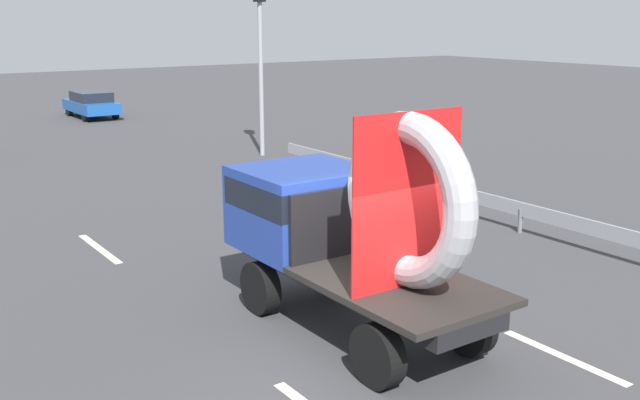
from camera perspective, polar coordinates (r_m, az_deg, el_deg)
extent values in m
plane|color=#38383A|center=(10.96, 3.65, -11.77)|extent=(120.00, 120.00, 0.00)
cylinder|color=black|center=(12.21, -4.62, -6.76)|extent=(0.28, 0.88, 0.88)
cylinder|color=black|center=(13.09, 1.83, -5.27)|extent=(0.28, 0.88, 0.88)
cylinder|color=black|center=(9.92, 4.47, -11.88)|extent=(0.28, 0.88, 0.88)
cylinder|color=black|center=(10.98, 11.45, -9.46)|extent=(0.28, 0.88, 0.88)
cube|color=black|center=(11.35, 2.90, -6.06)|extent=(1.30, 4.87, 0.25)
cube|color=navy|center=(12.27, -1.31, -0.58)|extent=(2.00, 1.89, 1.35)
cube|color=black|center=(12.15, -1.19, 0.72)|extent=(2.02, 1.80, 0.44)
cube|color=black|center=(10.60, 6.06, -6.58)|extent=(2.00, 2.98, 0.10)
cube|color=black|center=(11.48, 1.44, -1.73)|extent=(1.80, 0.08, 1.10)
torus|color=#9E9EA3|center=(10.12, 6.80, -0.05)|extent=(0.44, 2.45, 2.45)
cube|color=red|center=(10.12, 6.80, -0.05)|extent=(1.90, 0.03, 2.45)
cylinder|color=gray|center=(25.78, -4.58, 9.21)|extent=(0.16, 0.16, 5.23)
cube|color=gray|center=(18.44, 10.68, 0.57)|extent=(0.06, 15.56, 0.32)
cylinder|color=slate|center=(17.25, 15.23, -1.57)|extent=(0.10, 0.10, 0.55)
cylinder|color=slate|center=(19.87, 6.66, 0.87)|extent=(0.10, 0.10, 0.55)
cylinder|color=slate|center=(22.85, 0.20, 2.70)|extent=(0.10, 0.10, 0.55)
cube|color=beige|center=(16.25, -16.68, -3.61)|extent=(0.16, 2.35, 0.01)
cube|color=beige|center=(11.40, 18.33, -11.43)|extent=(0.16, 2.10, 0.01)
cube|color=beige|center=(17.65, -4.88, -1.67)|extent=(0.16, 2.02, 0.01)
cylinder|color=black|center=(38.46, -18.82, 6.61)|extent=(0.20, 0.59, 0.59)
cylinder|color=black|center=(38.88, -16.79, 6.83)|extent=(0.20, 0.59, 0.59)
cylinder|color=black|center=(36.11, -17.70, 6.26)|extent=(0.20, 0.59, 0.59)
cylinder|color=black|center=(36.55, -15.56, 6.50)|extent=(0.20, 0.59, 0.59)
cube|color=#194C99|center=(37.46, -17.26, 6.94)|extent=(1.65, 3.86, 0.50)
cube|color=black|center=(37.32, -17.27, 7.66)|extent=(1.49, 2.16, 0.46)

